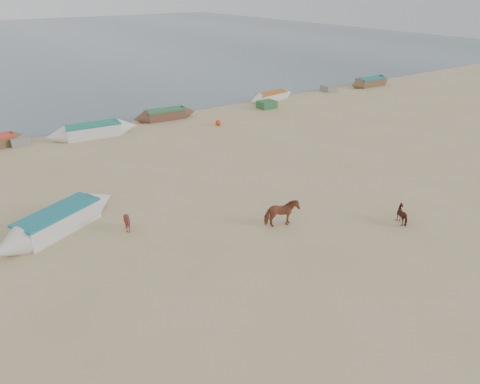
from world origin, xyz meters
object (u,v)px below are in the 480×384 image
Objects in this scene: near_canoe at (58,221)px; calf_right at (404,215)px; calf_front at (127,222)px; cow_adult at (281,213)px.

calf_right is at bearing -57.98° from near_canoe.
calf_front reaches higher than calf_right.
cow_adult is 9.96m from near_canoe.
cow_adult is 1.85× the size of calf_right.
calf_front is 12.58m from calf_right.
cow_adult reaches higher than calf_right.
near_canoe reaches higher than calf_front.
near_canoe is at bearing 76.13° from cow_adult.
near_canoe reaches higher than calf_right.
near_canoe is (-13.27, 8.29, 0.09)m from calf_right.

